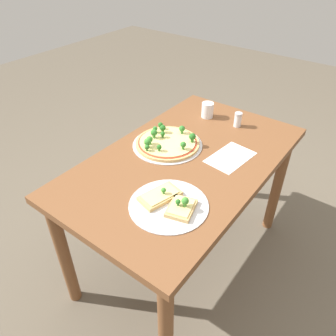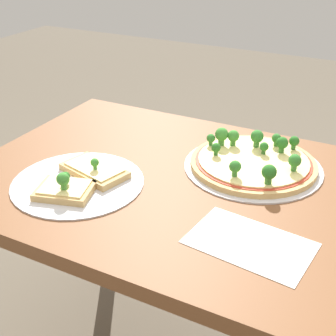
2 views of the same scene
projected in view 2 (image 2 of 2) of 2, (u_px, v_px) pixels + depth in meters
The scene contains 4 objects.
dining_table at pixel (216, 225), 1.14m from camera, with size 1.23×0.73×0.73m.
pizza_tray_whole at pixel (253, 162), 1.18m from camera, with size 0.35×0.35×0.07m.
pizza_tray_slice at pixel (80, 180), 1.11m from camera, with size 0.31×0.31×0.06m.
paper_menu at pixel (250, 243), 0.91m from camera, with size 0.24×0.15×0.00m, color white.
Camera 2 is at (0.32, -0.89, 1.29)m, focal length 50.00 mm.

